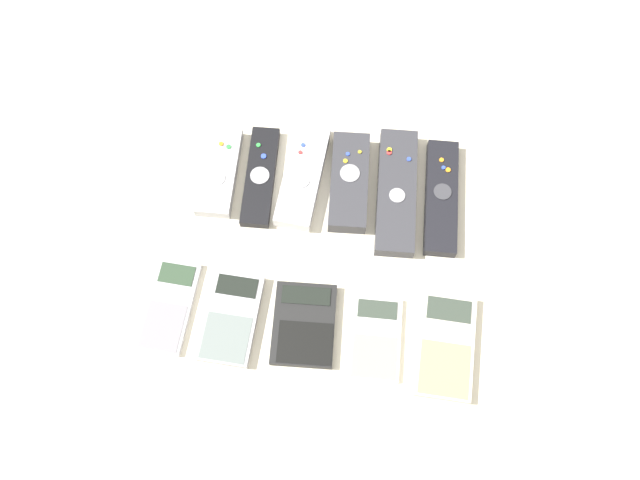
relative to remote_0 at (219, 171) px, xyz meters
The scene contains 12 objects.
ground_plane 0.22m from the remote_0, 35.86° to the right, with size 3.00×3.00×0.00m, color beige.
remote_0 is the anchor object (origin of this frame).
remote_1 0.07m from the remote_0, ahead, with size 0.05×0.17×0.02m.
remote_2 0.13m from the remote_0, ahead, with size 0.07×0.19×0.03m.
remote_3 0.21m from the remote_0, ahead, with size 0.07×0.17×0.03m.
remote_4 0.28m from the remote_0, ahead, with size 0.07×0.21×0.03m.
remote_5 0.36m from the remote_0, ahead, with size 0.06×0.19×0.02m.
calculator_0 0.23m from the remote_0, 97.87° to the right, with size 0.07×0.14×0.01m.
calculator_1 0.24m from the remote_0, 74.86° to the right, with size 0.08×0.14×0.02m.
calculator_2 0.29m from the remote_0, 53.42° to the right, with size 0.10×0.13×0.02m.
calculator_3 0.36m from the remote_0, 40.42° to the right, with size 0.08×0.13×0.01m.
calculator_4 0.44m from the remote_0, 31.82° to the right, with size 0.08×0.15×0.02m.
Camera 1 is at (0.05, -0.31, 0.90)m, focal length 35.00 mm.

